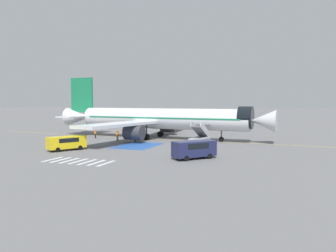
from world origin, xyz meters
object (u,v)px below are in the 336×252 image
object	(u,v)px
fuel_tanker	(170,122)
ground_crew_2	(117,134)
ground_crew_0	(95,133)
boarding_stairs_forward	(200,138)
service_van_0	(194,148)
service_van_1	(66,142)
airliner	(158,119)
ground_crew_1	(135,136)

from	to	relation	value
fuel_tanker	ground_crew_2	bearing A→B (deg)	177.69
ground_crew_0	boarding_stairs_forward	bearing A→B (deg)	73.41
boarding_stairs_forward	service_van_0	world-z (taller)	boarding_stairs_forward
service_van_0	service_van_1	size ratio (longest dim) A/B	0.95
ground_crew_0	ground_crew_2	bearing A→B (deg)	60.48
airliner	ground_crew_0	xyz separation A→B (m)	(-11.01, -3.45, -2.70)
boarding_stairs_forward	service_van_0	xyz separation A→B (m)	(2.80, -13.10, 0.30)
fuel_tanker	ground_crew_0	distance (m)	25.41
service_van_1	service_van_0	bearing A→B (deg)	-151.40
service_van_0	ground_crew_2	world-z (taller)	service_van_0
ground_crew_0	ground_crew_1	world-z (taller)	ground_crew_1
fuel_tanker	boarding_stairs_forward	bearing A→B (deg)	-153.21
boarding_stairs_forward	service_van_1	size ratio (longest dim) A/B	0.99
airliner	ground_crew_0	size ratio (longest dim) A/B	25.43
ground_crew_1	airliner	bearing A→B (deg)	16.55
ground_crew_0	fuel_tanker	bearing A→B (deg)	154.93
ground_crew_1	fuel_tanker	bearing A→B (deg)	45.35
airliner	service_van_1	bearing A→B (deg)	-17.05
ground_crew_1	ground_crew_0	bearing A→B (deg)	116.46
boarding_stairs_forward	ground_crew_0	world-z (taller)	boarding_stairs_forward
ground_crew_2	airliner	bearing A→B (deg)	-162.88
ground_crew_2	boarding_stairs_forward	bearing A→B (deg)	155.05
service_van_0	ground_crew_0	distance (m)	27.14
fuel_tanker	service_van_1	bearing A→B (deg)	176.26
airliner	ground_crew_0	world-z (taller)	airliner
service_van_1	ground_crew_0	world-z (taller)	service_van_1
fuel_tanker	ground_crew_1	bearing A→B (deg)	-175.01
boarding_stairs_forward	ground_crew_2	size ratio (longest dim) A/B	2.95
airliner	ground_crew_1	bearing A→B (deg)	-18.46
airliner	ground_crew_2	xyz separation A→B (m)	(-5.47, -5.13, -2.57)
service_van_1	ground_crew_1	bearing A→B (deg)	-79.83
ground_crew_2	fuel_tanker	bearing A→B (deg)	-115.93
airliner	ground_crew_1	xyz separation A→B (m)	(-2.06, -5.26, -2.65)
boarding_stairs_forward	ground_crew_0	xyz separation A→B (m)	(-20.14, 1.40, -0.04)
fuel_tanker	service_van_0	distance (m)	43.01
service_van_0	ground_crew_0	xyz separation A→B (m)	(-22.94, 14.50, -0.34)
fuel_tanker	service_van_1	size ratio (longest dim) A/B	1.81
airliner	ground_crew_0	distance (m)	11.84
fuel_tanker	ground_crew_1	size ratio (longest dim) A/B	5.82
ground_crew_1	service_van_1	bearing A→B (deg)	-161.43
boarding_stairs_forward	service_van_0	bearing A→B (deg)	-75.03
airliner	service_van_0	bearing A→B (deg)	36.52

